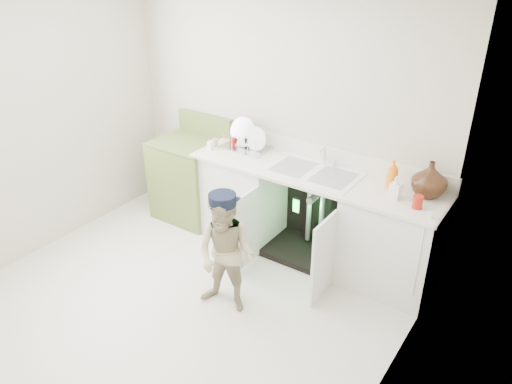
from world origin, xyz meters
TOP-DOWN VIEW (x-y plane):
  - ground at (0.00, 0.00)m, footprint 3.50×3.50m
  - room_shell at (0.00, 0.00)m, footprint 6.00×5.50m
  - counter_run at (0.57, 1.21)m, footprint 2.44×1.02m
  - avocado_stove at (-0.93, 1.18)m, footprint 0.71×0.65m
  - repair_worker at (0.35, 0.13)m, footprint 0.56×0.97m

SIDE VIEW (x-z plane):
  - ground at x=0.00m, z-range 0.00..0.00m
  - avocado_stove at x=-0.93m, z-range -0.10..1.01m
  - counter_run at x=0.57m, z-range -0.13..1.07m
  - repair_worker at x=0.35m, z-range 0.00..1.07m
  - room_shell at x=0.00m, z-range 0.62..1.88m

